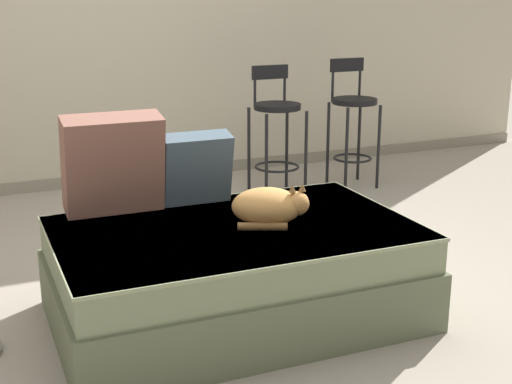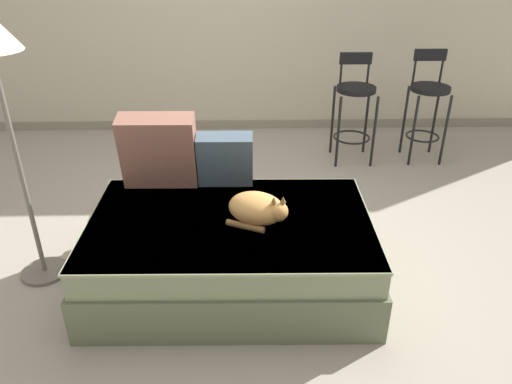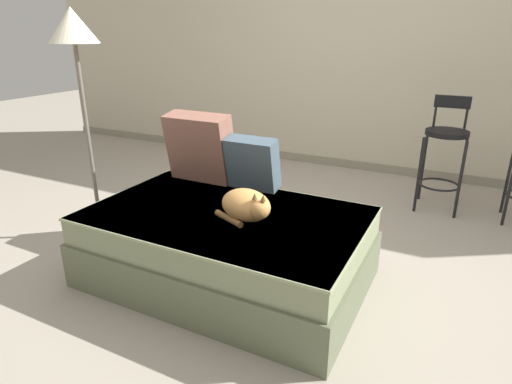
% 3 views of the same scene
% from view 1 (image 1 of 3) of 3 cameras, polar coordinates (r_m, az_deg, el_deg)
% --- Properties ---
extents(ground_plane, '(16.00, 16.00, 0.00)m').
position_cam_1_polar(ground_plane, '(3.73, -4.00, -7.48)').
color(ground_plane, '#A89E8E').
rests_on(ground_plane, ground).
extents(wall_back_panel, '(8.00, 0.10, 2.60)m').
position_cam_1_polar(wall_back_panel, '(5.60, -12.36, 13.75)').
color(wall_back_panel, beige).
rests_on(wall_back_panel, ground).
extents(wall_baseboard_trim, '(8.00, 0.02, 0.09)m').
position_cam_1_polar(wall_baseboard_trim, '(5.72, -11.51, 1.10)').
color(wall_baseboard_trim, gray).
rests_on(wall_baseboard_trim, ground).
extents(couch, '(1.65, 1.06, 0.45)m').
position_cam_1_polar(couch, '(3.30, -1.70, -6.40)').
color(couch, '#636B50').
rests_on(couch, ground).
extents(throw_pillow_corner, '(0.46, 0.25, 0.48)m').
position_cam_1_polar(throw_pillow_corner, '(3.42, -11.37, 2.24)').
color(throw_pillow_corner, '#936051').
rests_on(throw_pillow_corner, couch).
extents(throw_pillow_middle, '(0.35, 0.20, 0.36)m').
position_cam_1_polar(throw_pillow_middle, '(3.53, -4.84, 1.94)').
color(throw_pillow_middle, '#4C6070').
rests_on(throw_pillow_middle, couch).
extents(cat, '(0.39, 0.35, 0.20)m').
position_cam_1_polar(cat, '(3.22, 1.09, -1.15)').
color(cat, tan).
rests_on(cat, couch).
extents(bar_stool_near_window, '(0.34, 0.34, 0.95)m').
position_cam_1_polar(bar_stool_near_window, '(5.21, 1.64, 5.48)').
color(bar_stool_near_window, black).
rests_on(bar_stool_near_window, ground).
extents(bar_stool_by_doorway, '(0.34, 0.34, 0.97)m').
position_cam_1_polar(bar_stool_by_doorway, '(5.51, 7.76, 6.10)').
color(bar_stool_by_doorway, black).
rests_on(bar_stool_by_doorway, ground).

